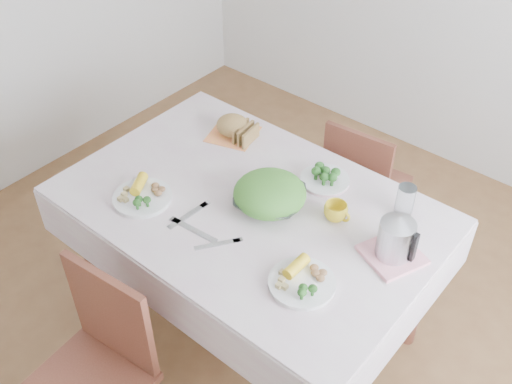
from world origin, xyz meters
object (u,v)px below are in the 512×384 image
Objects in this scene: chair_near at (84,381)px; electric_kettle at (397,233)px; dining_table at (250,268)px; chair_far at (368,173)px; salad_bowl at (270,199)px; dinner_plate_left at (142,198)px; yellow_mug at (336,212)px; dinner_plate_right at (302,283)px.

electric_kettle is (0.64, 0.97, 0.42)m from chair_near.
chair_near reaches higher than dining_table.
chair_near is at bearing 79.73° from chair_far.
salad_bowl reaches higher than dining_table.
dining_table is 0.79m from electric_kettle.
electric_kettle is (0.59, 0.11, 0.51)m from dining_table.
yellow_mug is (0.66, 0.41, 0.03)m from dinner_plate_left.
chair_far reaches higher than dinner_plate_left.
dining_table is at bearing -155.13° from yellow_mug.
dinner_plate_right is at bearing -74.02° from yellow_mug.
dining_table is at bearing 36.90° from dinner_plate_left.
electric_kettle is at bearing 61.93° from dinner_plate_right.
dining_table is 7.72× the size of electric_kettle.
chair_far is at bearing 83.23° from dining_table.
dining_table is 14.92× the size of yellow_mug.
dining_table is 0.43m from salad_bowl.
dinner_plate_left is at bearing 110.88° from chair_near.
dinner_plate_left is 0.77m from dinner_plate_right.
salad_bowl is 0.52m from dinner_plate_left.
salad_bowl is 1.15× the size of dinner_plate_right.
yellow_mug is at bearing 105.98° from dinner_plate_right.
dining_table is 0.61m from dinner_plate_right.
chair_near is 0.96m from salad_bowl.
dinner_plate_right is (0.32, -1.02, 0.31)m from chair_far.
dinner_plate_left is 1.33× the size of electric_kettle.
electric_kettle reaches higher than yellow_mug.
salad_bowl is 0.27m from yellow_mug.
dining_table is 5.87× the size of dinner_plate_right.
chair_near is at bearing -93.46° from dining_table.
chair_far is 3.35× the size of dinner_plate_left.
electric_kettle is at bearing -6.95° from yellow_mug.
electric_kettle is at bearing 7.88° from salad_bowl.
chair_far is 8.58× the size of yellow_mug.
salad_bowl is 2.91× the size of yellow_mug.
chair_far reaches higher than dinner_plate_right.
dinner_plate_left reaches higher than dining_table.
chair_far is at bearing 79.41° from chair_near.
chair_near is 1.23m from electric_kettle.
yellow_mug reaches higher than dining_table.
salad_bowl is (0.12, 0.89, 0.33)m from chair_near.
dinner_plate_left is at bearing -148.47° from yellow_mug.
dinner_plate_right is 1.31× the size of electric_kettle.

